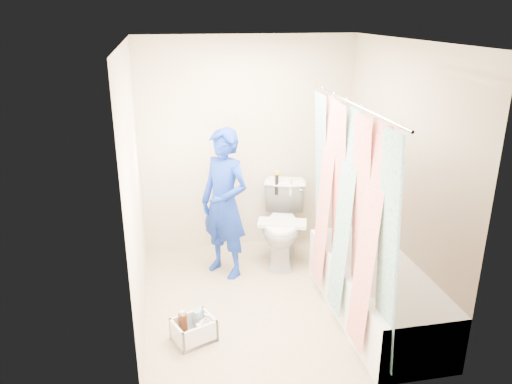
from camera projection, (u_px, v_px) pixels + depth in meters
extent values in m
plane|color=tan|center=(273.00, 300.00, 4.81)|extent=(2.60, 2.60, 0.00)
cube|color=white|center=(276.00, 41.00, 3.98)|extent=(2.40, 2.60, 0.02)
cube|color=#B5AF8B|center=(248.00, 146.00, 5.59)|extent=(2.40, 0.02, 2.40)
cube|color=#B5AF8B|center=(320.00, 248.00, 3.20)|extent=(2.40, 0.02, 2.40)
cube|color=#B5AF8B|center=(135.00, 192.00, 4.18)|extent=(0.02, 2.60, 2.40)
cube|color=#B5AF8B|center=(400.00, 175.00, 4.61)|extent=(0.02, 2.60, 2.40)
cube|color=white|center=(375.00, 292.00, 4.48)|extent=(0.70, 1.75, 0.50)
cube|color=silver|center=(377.00, 271.00, 4.41)|extent=(0.58, 1.63, 0.06)
cylinder|color=silver|center=(353.00, 104.00, 3.84)|extent=(0.02, 1.90, 0.02)
cube|color=silver|center=(346.00, 215.00, 4.16)|extent=(0.06, 1.75, 1.80)
imported|color=silver|center=(283.00, 224.00, 5.47)|extent=(0.69, 0.92, 0.84)
cube|color=silver|center=(282.00, 223.00, 5.32)|extent=(0.56, 0.37, 0.04)
cylinder|color=black|center=(277.00, 184.00, 5.56)|extent=(0.04, 0.04, 0.25)
cylinder|color=yellow|center=(277.00, 173.00, 5.51)|extent=(0.07, 0.07, 0.03)
cylinder|color=silver|center=(291.00, 187.00, 5.55)|extent=(0.03, 0.03, 0.20)
imported|color=#1011A1|center=(225.00, 204.00, 5.06)|extent=(0.66, 0.67, 1.56)
cube|color=silver|center=(194.00, 338.00, 4.23)|extent=(0.41, 0.37, 0.03)
cube|color=silver|center=(177.00, 336.00, 4.12)|extent=(0.12, 0.25, 0.20)
cube|color=silver|center=(210.00, 324.00, 4.28)|extent=(0.12, 0.25, 0.20)
cube|color=silver|center=(201.00, 337.00, 4.10)|extent=(0.31, 0.15, 0.20)
cube|color=silver|center=(187.00, 323.00, 4.29)|extent=(0.31, 0.15, 0.20)
cylinder|color=#411D0D|center=(183.00, 326.00, 4.18)|extent=(0.08, 0.08, 0.22)
cylinder|color=silver|center=(198.00, 321.00, 4.26)|extent=(0.07, 0.07, 0.20)
cylinder|color=beige|center=(199.00, 332.00, 4.16)|extent=(0.05, 0.05, 0.14)
cylinder|color=#411D0D|center=(189.00, 340.00, 4.12)|extent=(0.07, 0.07, 0.07)
cylinder|color=#ECB345|center=(189.00, 336.00, 4.10)|extent=(0.07, 0.07, 0.01)
imported|color=silver|center=(207.00, 325.00, 4.20)|extent=(0.14, 0.14, 0.21)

